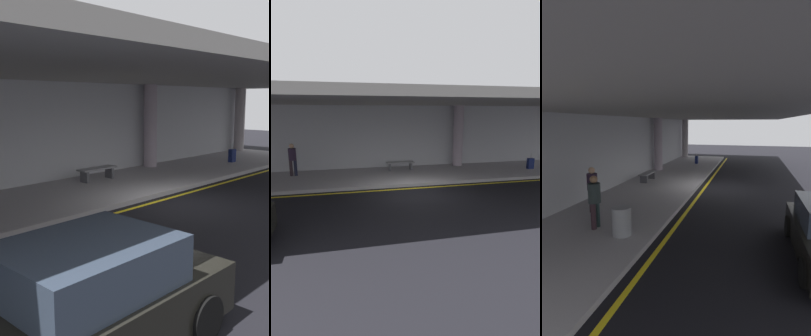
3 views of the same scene
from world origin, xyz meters
TOP-DOWN VIEW (x-y plane):
  - ground_plane at (0.00, 0.00)m, footprint 60.00×60.00m
  - sidewalk at (0.00, 3.10)m, footprint 26.00×4.20m
  - lane_stripe_yellow at (0.00, 0.69)m, footprint 26.00×0.14m
  - support_column_left_mid at (4.00, 4.72)m, footprint 0.59×0.59m
  - ceiling_overhang at (0.00, 2.60)m, footprint 28.00×13.20m
  - terminal_back_wall at (0.00, 5.35)m, footprint 26.00×0.30m
  - traveler_with_luggage at (-5.50, 3.97)m, footprint 0.38×0.38m
  - suitcase_upright_primary at (7.72, 2.70)m, footprint 0.36×0.22m
  - bench_metal at (0.19, 4.04)m, footprint 1.60×0.50m

SIDE VIEW (x-z plane):
  - ground_plane at x=0.00m, z-range 0.00..0.00m
  - lane_stripe_yellow at x=0.00m, z-range 0.00..0.01m
  - sidewalk at x=0.00m, z-range 0.00..0.15m
  - suitcase_upright_primary at x=7.72m, z-range 0.01..0.91m
  - bench_metal at x=0.19m, z-range 0.26..0.74m
  - traveler_with_luggage at x=-5.50m, z-range 0.27..1.95m
  - terminal_back_wall at x=0.00m, z-range 0.00..3.80m
  - support_column_left_mid at x=4.00m, z-range 0.15..3.80m
  - ceiling_overhang at x=0.00m, z-range 3.80..4.10m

